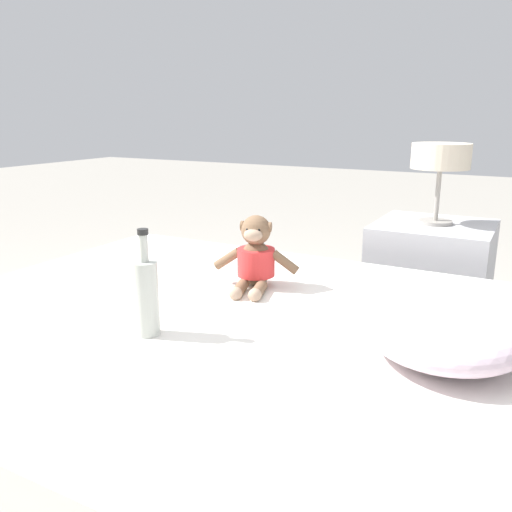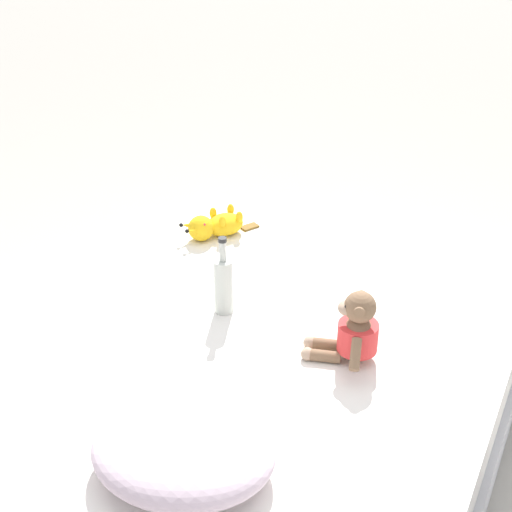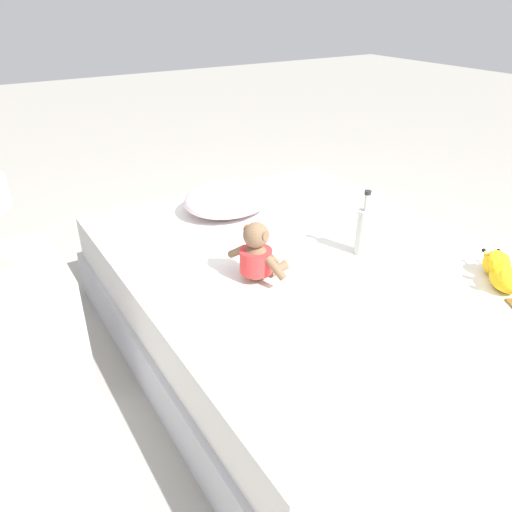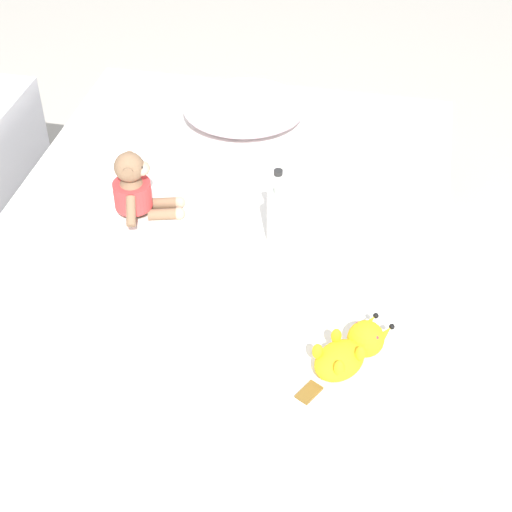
{
  "view_description": "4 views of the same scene",
  "coord_description": "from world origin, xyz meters",
  "px_view_note": "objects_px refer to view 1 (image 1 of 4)",
  "views": [
    {
      "loc": [
        1.17,
        0.73,
        0.97
      ],
      "look_at": [
        -0.29,
        -0.05,
        0.52
      ],
      "focal_mm": 37.21,
      "sensor_mm": 36.0,
      "label": 1
    },
    {
      "loc": [
        -0.83,
        1.75,
        1.84
      ],
      "look_at": [
        0.16,
        -0.28,
        0.55
      ],
      "focal_mm": 53.63,
      "sensor_mm": 36.0,
      "label": 2
    },
    {
      "loc": [
        -1.14,
        -1.42,
        1.39
      ],
      "look_at": [
        -0.29,
        -0.05,
        0.52
      ],
      "focal_mm": 34.81,
      "sensor_mm": 36.0,
      "label": 3
    },
    {
      "loc": [
        0.51,
        -1.99,
        2.01
      ],
      "look_at": [
        0.17,
        -0.29,
        0.52
      ],
      "focal_mm": 55.6,
      "sensor_mm": 36.0,
      "label": 4
    }
  ],
  "objects_px": {
    "pillow": "(444,325)",
    "glass_bottle": "(146,296)",
    "bed": "(225,386)",
    "plush_monkey": "(255,258)",
    "nightstand": "(430,282)",
    "bedside_lamp": "(441,160)"
  },
  "relations": [
    {
      "from": "bed",
      "to": "pillow",
      "type": "height_order",
      "value": "pillow"
    },
    {
      "from": "pillow",
      "to": "plush_monkey",
      "type": "distance_m",
      "value": 0.66
    },
    {
      "from": "pillow",
      "to": "glass_bottle",
      "type": "xyz_separation_m",
      "value": [
        0.25,
        -0.68,
        0.04
      ]
    },
    {
      "from": "bed",
      "to": "plush_monkey",
      "type": "distance_m",
      "value": 0.42
    },
    {
      "from": "bed",
      "to": "plush_monkey",
      "type": "height_order",
      "value": "plush_monkey"
    },
    {
      "from": "glass_bottle",
      "to": "plush_monkey",
      "type": "bearing_deg",
      "value": 173.18
    },
    {
      "from": "pillow",
      "to": "nightstand",
      "type": "xyz_separation_m",
      "value": [
        -1.08,
        -0.22,
        -0.23
      ]
    },
    {
      "from": "bed",
      "to": "glass_bottle",
      "type": "bearing_deg",
      "value": -29.03
    },
    {
      "from": "glass_bottle",
      "to": "nightstand",
      "type": "height_order",
      "value": "glass_bottle"
    },
    {
      "from": "bed",
      "to": "plush_monkey",
      "type": "bearing_deg",
      "value": -169.4
    },
    {
      "from": "pillow",
      "to": "bedside_lamp",
      "type": "xyz_separation_m",
      "value": [
        -1.08,
        -0.22,
        0.29
      ]
    },
    {
      "from": "nightstand",
      "to": "pillow",
      "type": "bearing_deg",
      "value": 11.42
    },
    {
      "from": "nightstand",
      "to": "bedside_lamp",
      "type": "bearing_deg",
      "value": 0.0
    },
    {
      "from": "glass_bottle",
      "to": "nightstand",
      "type": "xyz_separation_m",
      "value": [
        -1.33,
        0.46,
        -0.27
      ]
    },
    {
      "from": "bed",
      "to": "pillow",
      "type": "bearing_deg",
      "value": 95.46
    },
    {
      "from": "bed",
      "to": "plush_monkey",
      "type": "relative_size",
      "value": 6.45
    },
    {
      "from": "plush_monkey",
      "to": "glass_bottle",
      "type": "xyz_separation_m",
      "value": [
        0.47,
        -0.06,
        0.01
      ]
    },
    {
      "from": "bed",
      "to": "glass_bottle",
      "type": "height_order",
      "value": "glass_bottle"
    },
    {
      "from": "bed",
      "to": "pillow",
      "type": "xyz_separation_m",
      "value": [
        -0.05,
        0.57,
        0.28
      ]
    },
    {
      "from": "glass_bottle",
      "to": "nightstand",
      "type": "distance_m",
      "value": 1.43
    },
    {
      "from": "plush_monkey",
      "to": "bedside_lamp",
      "type": "xyz_separation_m",
      "value": [
        -0.86,
        0.4,
        0.27
      ]
    },
    {
      "from": "plush_monkey",
      "to": "pillow",
      "type": "bearing_deg",
      "value": 70.39
    }
  ]
}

